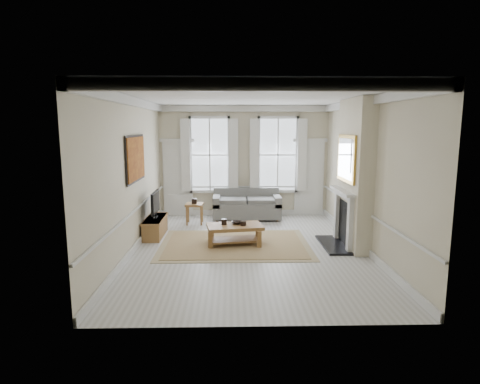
{
  "coord_description": "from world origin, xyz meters",
  "views": [
    {
      "loc": [
        -0.41,
        -8.82,
        2.77
      ],
      "look_at": [
        -0.19,
        0.43,
        1.25
      ],
      "focal_mm": 30.0,
      "sensor_mm": 36.0,
      "label": 1
    }
  ],
  "objects_px": {
    "sofa": "(247,206)",
    "side_table": "(194,207)",
    "coffee_table": "(235,228)",
    "tv_stand": "(155,227)"
  },
  "relations": [
    {
      "from": "side_table",
      "to": "tv_stand",
      "type": "xyz_separation_m",
      "value": [
        -0.89,
        -1.27,
        -0.25
      ]
    },
    {
      "from": "side_table",
      "to": "coffee_table",
      "type": "height_order",
      "value": "side_table"
    },
    {
      "from": "coffee_table",
      "to": "sofa",
      "type": "bearing_deg",
      "value": 72.99
    },
    {
      "from": "sofa",
      "to": "coffee_table",
      "type": "distance_m",
      "value": 2.79
    },
    {
      "from": "coffee_table",
      "to": "tv_stand",
      "type": "xyz_separation_m",
      "value": [
        -2.02,
        0.82,
        -0.16
      ]
    },
    {
      "from": "coffee_table",
      "to": "tv_stand",
      "type": "relative_size",
      "value": 1.05
    },
    {
      "from": "tv_stand",
      "to": "side_table",
      "type": "bearing_deg",
      "value": 55.03
    },
    {
      "from": "sofa",
      "to": "side_table",
      "type": "xyz_separation_m",
      "value": [
        -1.52,
        -0.66,
        0.11
      ]
    },
    {
      "from": "sofa",
      "to": "coffee_table",
      "type": "height_order",
      "value": "sofa"
    },
    {
      "from": "sofa",
      "to": "side_table",
      "type": "distance_m",
      "value": 1.66
    }
  ]
}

